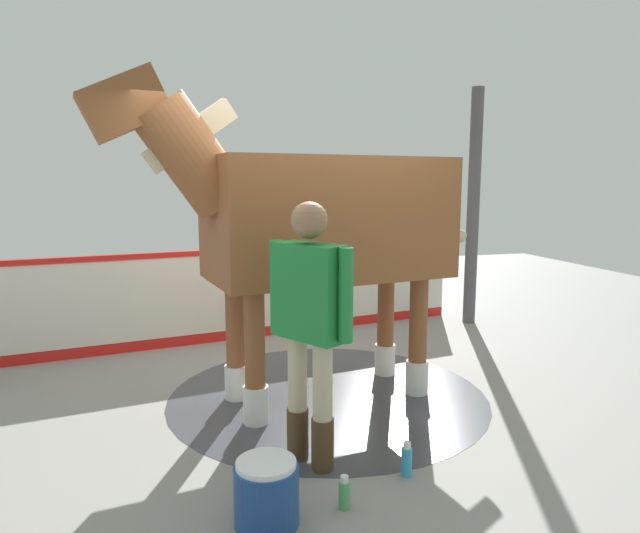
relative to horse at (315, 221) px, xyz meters
name	(u,v)px	position (x,y,z in m)	size (l,w,h in m)	color
ground_plane	(296,396)	(-0.15, 0.10, -1.57)	(16.00, 16.00, 0.02)	gray
wet_patch	(328,395)	(0.12, 0.02, -1.55)	(2.79, 2.79, 0.00)	#42444C
barrier_wall	(254,296)	(-0.21, 2.08, -1.05)	(5.45, 0.95, 1.10)	silver
roof_post_far	(473,208)	(2.68, 2.02, -0.02)	(0.16, 0.16, 3.07)	#4C4C51
horse	(315,221)	(0.00, 0.00, 0.00)	(3.34, 1.30, 2.69)	brown
handler	(310,315)	(-0.33, -1.09, -0.53)	(0.46, 0.60, 1.75)	#47331E
wash_bucket	(266,493)	(-0.73, -1.68, -1.37)	(0.36, 0.36, 0.37)	#1E478C
bottle_shampoo	(407,460)	(0.23, -1.42, -1.45)	(0.07, 0.07, 0.23)	#3399CC
bottle_spray	(344,493)	(-0.27, -1.66, -1.46)	(0.07, 0.07, 0.20)	#4CA559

